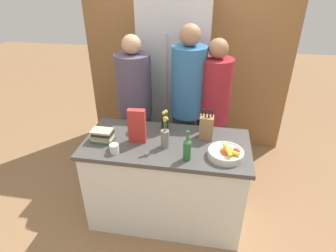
{
  "coord_description": "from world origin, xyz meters",
  "views": [
    {
      "loc": [
        0.37,
        -2.12,
        2.27
      ],
      "look_at": [
        0.0,
        0.09,
        1.01
      ],
      "focal_mm": 30.0,
      "sensor_mm": 36.0,
      "label": 1
    }
  ],
  "objects_px": {
    "cereal_box": "(137,126)",
    "bottle_oil": "(165,122)",
    "fruit_bowl": "(226,153)",
    "coffee_mug": "(114,148)",
    "person_at_sink": "(135,104)",
    "bottle_vinegar": "(187,148)",
    "person_in_red_tee": "(213,109)",
    "knife_block": "(206,127)",
    "book_stack": "(103,135)",
    "refrigerator": "(175,82)",
    "person_in_blue": "(188,101)",
    "flower_vase": "(165,135)"
  },
  "relations": [
    {
      "from": "bottle_vinegar",
      "to": "coffee_mug",
      "type": "bearing_deg",
      "value": -179.55
    },
    {
      "from": "fruit_bowl",
      "to": "person_in_blue",
      "type": "xyz_separation_m",
      "value": [
        -0.41,
        0.77,
        0.1
      ]
    },
    {
      "from": "book_stack",
      "to": "bottle_oil",
      "type": "relative_size",
      "value": 0.96
    },
    {
      "from": "cereal_box",
      "to": "book_stack",
      "type": "relative_size",
      "value": 1.54
    },
    {
      "from": "cereal_box",
      "to": "coffee_mug",
      "type": "height_order",
      "value": "cereal_box"
    },
    {
      "from": "cereal_box",
      "to": "bottle_vinegar",
      "type": "xyz_separation_m",
      "value": [
        0.47,
        -0.2,
        -0.05
      ]
    },
    {
      "from": "refrigerator",
      "to": "book_stack",
      "type": "relative_size",
      "value": 9.89
    },
    {
      "from": "knife_block",
      "to": "person_in_blue",
      "type": "xyz_separation_m",
      "value": [
        -0.22,
        0.49,
        0.02
      ]
    },
    {
      "from": "bottle_oil",
      "to": "person_in_blue",
      "type": "height_order",
      "value": "person_in_blue"
    },
    {
      "from": "bottle_vinegar",
      "to": "person_in_blue",
      "type": "bearing_deg",
      "value": 95.77
    },
    {
      "from": "fruit_bowl",
      "to": "book_stack",
      "type": "height_order",
      "value": "book_stack"
    },
    {
      "from": "bottle_oil",
      "to": "person_at_sink",
      "type": "height_order",
      "value": "person_at_sink"
    },
    {
      "from": "knife_block",
      "to": "refrigerator",
      "type": "bearing_deg",
      "value": 112.39
    },
    {
      "from": "bottle_vinegar",
      "to": "cereal_box",
      "type": "bearing_deg",
      "value": 156.62
    },
    {
      "from": "fruit_bowl",
      "to": "person_at_sink",
      "type": "bearing_deg",
      "value": 142.07
    },
    {
      "from": "cereal_box",
      "to": "coffee_mug",
      "type": "xyz_separation_m",
      "value": [
        -0.15,
        -0.21,
        -0.12
      ]
    },
    {
      "from": "knife_block",
      "to": "flower_vase",
      "type": "relative_size",
      "value": 0.84
    },
    {
      "from": "book_stack",
      "to": "person_in_blue",
      "type": "height_order",
      "value": "person_in_blue"
    },
    {
      "from": "person_in_blue",
      "to": "person_in_red_tee",
      "type": "bearing_deg",
      "value": 23.82
    },
    {
      "from": "coffee_mug",
      "to": "bottle_vinegar",
      "type": "bearing_deg",
      "value": 0.45
    },
    {
      "from": "bottle_oil",
      "to": "book_stack",
      "type": "bearing_deg",
      "value": -150.34
    },
    {
      "from": "cereal_box",
      "to": "person_in_blue",
      "type": "bearing_deg",
      "value": 59.55
    },
    {
      "from": "refrigerator",
      "to": "knife_block",
      "type": "distance_m",
      "value": 1.16
    },
    {
      "from": "cereal_box",
      "to": "bottle_oil",
      "type": "distance_m",
      "value": 0.33
    },
    {
      "from": "person_in_blue",
      "to": "flower_vase",
      "type": "bearing_deg",
      "value": -80.04
    },
    {
      "from": "refrigerator",
      "to": "person_in_blue",
      "type": "height_order",
      "value": "refrigerator"
    },
    {
      "from": "refrigerator",
      "to": "flower_vase",
      "type": "relative_size",
      "value": 5.72
    },
    {
      "from": "refrigerator",
      "to": "coffee_mug",
      "type": "bearing_deg",
      "value": -102.27
    },
    {
      "from": "coffee_mug",
      "to": "book_stack",
      "type": "relative_size",
      "value": 0.55
    },
    {
      "from": "fruit_bowl",
      "to": "book_stack",
      "type": "xyz_separation_m",
      "value": [
        -1.11,
        0.07,
        0.01
      ]
    },
    {
      "from": "cereal_box",
      "to": "fruit_bowl",
      "type": "bearing_deg",
      "value": -8.46
    },
    {
      "from": "book_stack",
      "to": "person_at_sink",
      "type": "distance_m",
      "value": 0.71
    },
    {
      "from": "bottle_vinegar",
      "to": "person_in_red_tee",
      "type": "height_order",
      "value": "person_in_red_tee"
    },
    {
      "from": "bottle_vinegar",
      "to": "book_stack",
      "type": "bearing_deg",
      "value": 168.52
    },
    {
      "from": "refrigerator",
      "to": "coffee_mug",
      "type": "height_order",
      "value": "refrigerator"
    },
    {
      "from": "refrigerator",
      "to": "coffee_mug",
      "type": "distance_m",
      "value": 1.48
    },
    {
      "from": "coffee_mug",
      "to": "book_stack",
      "type": "distance_m",
      "value": 0.24
    },
    {
      "from": "coffee_mug",
      "to": "book_stack",
      "type": "xyz_separation_m",
      "value": [
        -0.17,
        0.16,
        0.01
      ]
    },
    {
      "from": "coffee_mug",
      "to": "flower_vase",
      "type": "bearing_deg",
      "value": 21.33
    },
    {
      "from": "bottle_oil",
      "to": "flower_vase",
      "type": "bearing_deg",
      "value": -78.87
    },
    {
      "from": "book_stack",
      "to": "person_in_red_tee",
      "type": "relative_size",
      "value": 0.12
    },
    {
      "from": "refrigerator",
      "to": "person_in_red_tee",
      "type": "relative_size",
      "value": 1.2
    },
    {
      "from": "refrigerator",
      "to": "person_in_red_tee",
      "type": "xyz_separation_m",
      "value": [
        0.49,
        -0.56,
        -0.06
      ]
    },
    {
      "from": "cereal_box",
      "to": "person_at_sink",
      "type": "height_order",
      "value": "person_at_sink"
    },
    {
      "from": "person_in_red_tee",
      "to": "book_stack",
      "type": "bearing_deg",
      "value": -163.77
    },
    {
      "from": "fruit_bowl",
      "to": "bottle_oil",
      "type": "distance_m",
      "value": 0.69
    },
    {
      "from": "fruit_bowl",
      "to": "person_in_red_tee",
      "type": "relative_size",
      "value": 0.18
    },
    {
      "from": "fruit_bowl",
      "to": "coffee_mug",
      "type": "bearing_deg",
      "value": -174.45
    },
    {
      "from": "knife_block",
      "to": "coffee_mug",
      "type": "bearing_deg",
      "value": -153.81
    },
    {
      "from": "cereal_box",
      "to": "bottle_oil",
      "type": "relative_size",
      "value": 1.48
    }
  ]
}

